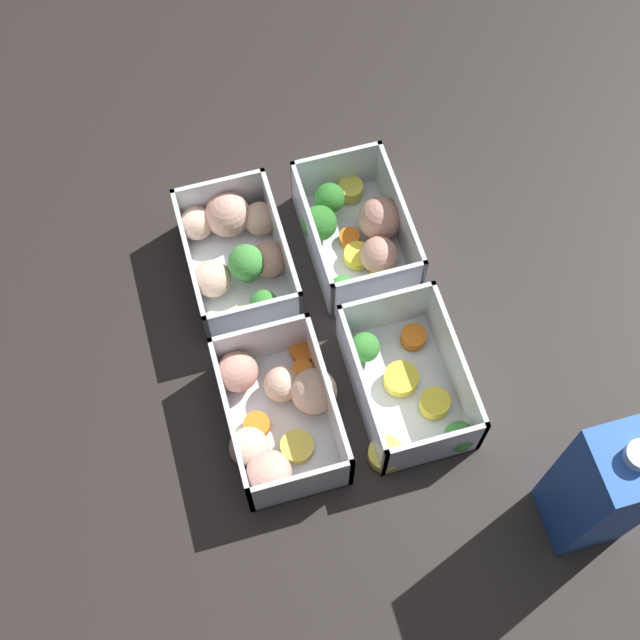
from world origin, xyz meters
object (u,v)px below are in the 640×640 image
object	(u,v)px
container_near_right	(277,414)
juice_carton	(603,489)
container_near_left	(237,251)
container_far_right	(408,385)

from	to	relation	value
container_near_right	juice_carton	distance (m)	0.32
container_near_left	container_near_right	xyz separation A→B (m)	(0.19, -0.01, -0.00)
container_near_left	container_near_right	size ratio (longest dim) A/B	1.02
container_near_right	container_far_right	xyz separation A→B (m)	(0.01, 0.14, -0.00)
container_near_right	juice_carton	size ratio (longest dim) A/B	0.83
container_near_right	container_near_left	bearing A→B (deg)	178.43
container_far_right	juice_carton	size ratio (longest dim) A/B	0.84
container_far_right	juice_carton	bearing A→B (deg)	36.03
container_near_right	juice_carton	world-z (taller)	juice_carton
container_near_left	juice_carton	bearing A→B (deg)	34.55
container_near_left	container_far_right	distance (m)	0.24
container_far_right	juice_carton	world-z (taller)	juice_carton
juice_carton	container_near_right	bearing A→B (deg)	-123.80
container_near_right	container_far_right	distance (m)	0.14
container_near_right	container_far_right	size ratio (longest dim) A/B	0.99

